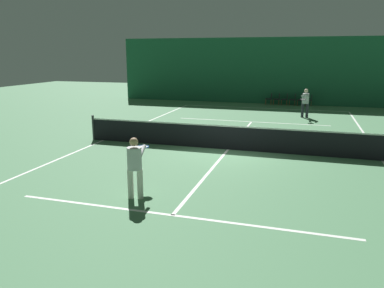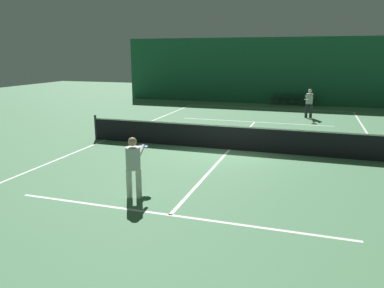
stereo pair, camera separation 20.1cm
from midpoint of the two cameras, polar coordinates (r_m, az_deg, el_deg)
The scene contains 17 objects.
ground_plane at distance 14.68m, azimuth 5.14°, elevation -0.84°, with size 60.00×60.00×0.00m, color #4C7F56.
backdrop_curtain at distance 28.60m, azimuth 11.39°, elevation 10.86°, with size 23.00×0.12×4.82m.
court_line_baseline_far at distance 26.24m, azimuth 10.56°, elevation 5.39°, with size 11.00×0.10×0.00m.
court_line_service_far at distance 20.85m, azimuth 8.79°, elevation 3.37°, with size 8.25×0.10×0.00m.
court_line_service_near at distance 8.84m, azimuth -3.64°, elevation -10.77°, with size 8.25×0.10×0.00m.
court_line_sideline_left at distance 16.65m, azimuth -13.71°, elevation 0.56°, with size 0.10×23.80×0.00m.
court_line_sideline_right at distance 14.63m, azimuth 26.72°, elevation -2.31°, with size 0.10×23.80×0.00m.
court_line_centre at distance 14.68m, azimuth 5.14°, elevation -0.83°, with size 0.10×12.80×0.00m.
tennis_net at distance 14.56m, azimuth 5.18°, elevation 1.11°, with size 12.00×0.10×1.07m.
player_near at distance 9.65m, azimuth -9.27°, elevation -2.88°, with size 0.60×1.37×1.61m.
player_far at distance 22.79m, azimuth 16.65°, elevation 6.30°, with size 0.53×1.38×1.67m.
courtside_chair_0 at distance 28.18m, azimuth 11.55°, elevation 6.89°, with size 0.44×0.44×0.84m.
courtside_chair_1 at distance 28.14m, azimuth 12.70°, elevation 6.82°, with size 0.44×0.44×0.84m.
courtside_chair_2 at distance 28.10m, azimuth 13.85°, elevation 6.75°, with size 0.44×0.44×0.84m.
courtside_chair_3 at distance 28.08m, azimuth 15.00°, elevation 6.68°, with size 0.44×0.44×0.84m.
courtside_chair_4 at distance 28.06m, azimuth 16.16°, elevation 6.60°, with size 0.44×0.44×0.84m.
courtside_chair_5 at distance 28.06m, azimuth 17.32°, elevation 6.52°, with size 0.44×0.44×0.84m.
Camera 1 is at (2.78, -13.96, 3.65)m, focal length 35.00 mm.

